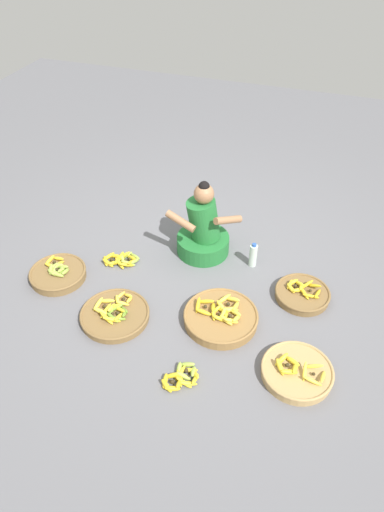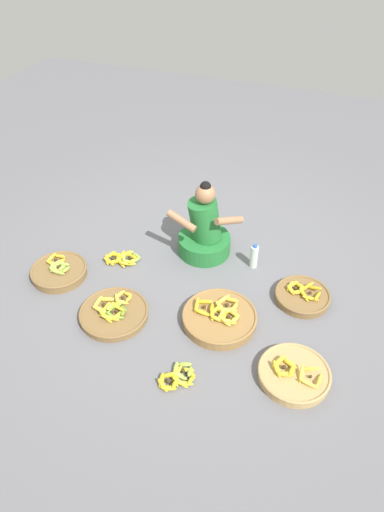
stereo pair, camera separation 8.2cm
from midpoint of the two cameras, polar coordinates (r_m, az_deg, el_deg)
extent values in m
plane|color=slate|center=(4.46, 0.31, -1.85)|extent=(10.00, 10.00, 0.00)
cylinder|color=#237233|center=(4.63, 0.85, 1.48)|extent=(0.52, 0.52, 0.18)
cylinder|color=#237233|center=(4.45, 0.89, 4.47)|extent=(0.42, 0.39, 0.45)
sphere|color=#9E704C|center=(4.29, 0.93, 7.64)|extent=(0.19, 0.19, 0.19)
sphere|color=black|center=(4.25, 0.94, 8.51)|extent=(0.10, 0.10, 0.10)
cylinder|color=#9E704C|center=(4.30, -1.95, 4.29)|extent=(0.31, 0.13, 0.16)
cylinder|color=#9E704C|center=(4.32, 3.89, 4.43)|extent=(0.24, 0.29, 0.16)
cylinder|color=brown|center=(4.56, -16.60, -2.22)|extent=(0.51, 0.51, 0.08)
torus|color=brown|center=(4.53, -16.70, -1.85)|extent=(0.53, 0.53, 0.02)
ellipsoid|color=#9EB747|center=(4.47, -15.78, -1.85)|extent=(0.04, 0.13, 0.07)
ellipsoid|color=#9EB747|center=(4.53, -16.11, -1.30)|extent=(0.13, 0.05, 0.06)
ellipsoid|color=#9EB747|center=(4.52, -16.95, -1.54)|extent=(0.04, 0.13, 0.07)
ellipsoid|color=#9EB747|center=(4.46, -16.67, -2.20)|extent=(0.13, 0.05, 0.06)
sphere|color=#382D19|center=(4.49, -16.38, -1.71)|extent=(0.03, 0.03, 0.03)
ellipsoid|color=yellow|center=(4.57, -16.46, -0.91)|extent=(0.05, 0.14, 0.07)
ellipsoid|color=yellow|center=(4.63, -16.59, -0.29)|extent=(0.14, 0.05, 0.06)
ellipsoid|color=yellow|center=(4.64, -17.56, -0.50)|extent=(0.06, 0.14, 0.06)
ellipsoid|color=yellow|center=(4.57, -17.41, -1.18)|extent=(0.14, 0.04, 0.06)
sphere|color=#382D19|center=(4.60, -17.03, -0.72)|extent=(0.03, 0.03, 0.03)
ellipsoid|color=#9EB747|center=(4.48, -16.26, -1.68)|extent=(0.04, 0.12, 0.08)
ellipsoid|color=#9EB747|center=(4.51, -16.19, -1.40)|extent=(0.11, 0.11, 0.07)
ellipsoid|color=#9EB747|center=(4.55, -16.66, -1.15)|extent=(0.13, 0.07, 0.07)
ellipsoid|color=#9EB747|center=(4.55, -17.10, -1.26)|extent=(0.10, 0.12, 0.07)
ellipsoid|color=#9EB747|center=(4.52, -17.44, -1.56)|extent=(0.08, 0.13, 0.08)
ellipsoid|color=#9EB747|center=(4.49, -17.27, -1.97)|extent=(0.13, 0.07, 0.06)
ellipsoid|color=#9EB747|center=(4.47, -16.70, -2.03)|extent=(0.12, 0.11, 0.06)
sphere|color=#382D19|center=(4.51, -16.81, -1.59)|extent=(0.04, 0.04, 0.04)
cylinder|color=olive|center=(3.98, 2.96, -7.64)|extent=(0.63, 0.63, 0.09)
torus|color=olive|center=(3.95, 2.98, -7.22)|extent=(0.64, 0.64, 0.02)
ellipsoid|color=yellow|center=(3.89, 4.88, -7.64)|extent=(0.07, 0.14, 0.08)
ellipsoid|color=yellow|center=(3.94, 4.72, -6.94)|extent=(0.14, 0.10, 0.07)
ellipsoid|color=yellow|center=(3.94, 3.71, -6.75)|extent=(0.13, 0.12, 0.08)
ellipsoid|color=yellow|center=(3.92, 3.26, -7.12)|extent=(0.04, 0.14, 0.08)
ellipsoid|color=yellow|center=(3.87, 3.59, -7.87)|extent=(0.14, 0.08, 0.07)
ellipsoid|color=yellow|center=(3.86, 4.21, -7.94)|extent=(0.14, 0.09, 0.09)
sphere|color=#382D19|center=(3.91, 4.10, -7.36)|extent=(0.03, 0.03, 0.03)
ellipsoid|color=yellow|center=(3.99, 4.81, -6.15)|extent=(0.04, 0.16, 0.08)
ellipsoid|color=yellow|center=(4.04, 4.36, -5.30)|extent=(0.16, 0.07, 0.08)
ellipsoid|color=yellow|center=(4.04, 3.32, -5.33)|extent=(0.13, 0.15, 0.08)
ellipsoid|color=yellow|center=(3.97, 3.06, -6.28)|extent=(0.14, 0.13, 0.07)
ellipsoid|color=yellow|center=(3.95, 4.15, -6.59)|extent=(0.15, 0.11, 0.08)
sphere|color=#382D19|center=(4.00, 3.88, -5.93)|extent=(0.03, 0.03, 0.03)
ellipsoid|color=gold|center=(3.97, 2.01, -6.28)|extent=(0.07, 0.15, 0.08)
ellipsoid|color=gold|center=(4.02, 1.16, -5.61)|extent=(0.15, 0.07, 0.06)
ellipsoid|color=gold|center=(3.98, 0.14, -6.05)|extent=(0.06, 0.15, 0.09)
ellipsoid|color=gold|center=(3.93, 0.83, -6.91)|extent=(0.15, 0.04, 0.07)
sphere|color=#382D19|center=(3.97, 1.07, -6.25)|extent=(0.03, 0.03, 0.03)
ellipsoid|color=yellow|center=(3.91, 3.59, -7.21)|extent=(0.05, 0.12, 0.07)
ellipsoid|color=yellow|center=(3.95, 3.26, -6.67)|extent=(0.12, 0.07, 0.07)
ellipsoid|color=yellow|center=(3.94, 2.36, -6.65)|extent=(0.10, 0.12, 0.08)
ellipsoid|color=yellow|center=(3.92, 2.06, -7.18)|extent=(0.08, 0.12, 0.06)
ellipsoid|color=yellow|center=(3.88, 2.75, -7.67)|extent=(0.12, 0.05, 0.08)
sphere|color=#382D19|center=(3.92, 2.83, -7.15)|extent=(0.03, 0.03, 0.03)
cylinder|color=brown|center=(4.08, -10.00, -7.22)|extent=(0.59, 0.59, 0.06)
torus|color=brown|center=(4.06, -10.05, -6.94)|extent=(0.60, 0.60, 0.02)
ellipsoid|color=olive|center=(4.00, -8.84, -6.96)|extent=(0.06, 0.14, 0.08)
ellipsoid|color=olive|center=(4.03, -8.90, -6.54)|extent=(0.13, 0.11, 0.08)
ellipsoid|color=olive|center=(4.06, -9.89, -6.30)|extent=(0.13, 0.12, 0.07)
ellipsoid|color=olive|center=(4.04, -10.45, -6.71)|extent=(0.04, 0.14, 0.06)
ellipsoid|color=olive|center=(3.99, -10.35, -7.44)|extent=(0.14, 0.08, 0.06)
ellipsoid|color=olive|center=(3.97, -9.70, -7.58)|extent=(0.14, 0.09, 0.07)
sphere|color=#382D19|center=(4.02, -9.69, -6.93)|extent=(0.03, 0.03, 0.03)
ellipsoid|color=yellow|center=(4.11, -8.28, -5.35)|extent=(0.04, 0.12, 0.07)
ellipsoid|color=yellow|center=(4.14, -8.41, -4.82)|extent=(0.12, 0.08, 0.08)
ellipsoid|color=yellow|center=(4.16, -9.41, -4.87)|extent=(0.08, 0.12, 0.06)
ellipsoid|color=yellow|center=(4.12, -9.69, -5.40)|extent=(0.10, 0.12, 0.05)
ellipsoid|color=yellow|center=(4.09, -9.08, -5.77)|extent=(0.13, 0.07, 0.06)
sphere|color=#382D19|center=(4.12, -8.97, -5.24)|extent=(0.03, 0.03, 0.03)
ellipsoid|color=yellow|center=(4.06, -10.41, -6.24)|extent=(0.04, 0.15, 0.09)
ellipsoid|color=yellow|center=(4.13, -10.98, -5.44)|extent=(0.16, 0.07, 0.06)
ellipsoid|color=yellow|center=(4.12, -12.01, -5.80)|extent=(0.05, 0.15, 0.06)
ellipsoid|color=yellow|center=(4.05, -11.66, -6.70)|extent=(0.15, 0.04, 0.08)
sphere|color=#382D19|center=(4.09, -11.25, -6.07)|extent=(0.03, 0.03, 0.03)
ellipsoid|color=yellow|center=(3.98, -9.47, -7.30)|extent=(0.05, 0.16, 0.08)
ellipsoid|color=yellow|center=(4.04, -9.56, -6.44)|extent=(0.16, 0.09, 0.08)
ellipsoid|color=yellow|center=(4.06, -10.33, -6.21)|extent=(0.16, 0.10, 0.09)
ellipsoid|color=yellow|center=(4.05, -11.13, -6.63)|extent=(0.06, 0.16, 0.07)
ellipsoid|color=yellow|center=(3.98, -11.04, -7.50)|extent=(0.16, 0.08, 0.09)
ellipsoid|color=yellow|center=(3.97, -10.42, -7.68)|extent=(0.16, 0.09, 0.09)
sphere|color=#382D19|center=(4.02, -10.31, -7.00)|extent=(0.03, 0.03, 0.03)
cylinder|color=tan|center=(3.72, 12.11, -13.83)|extent=(0.54, 0.54, 0.07)
torus|color=tan|center=(3.69, 12.19, -13.50)|extent=(0.55, 0.55, 0.02)
ellipsoid|color=yellow|center=(3.66, 15.13, -14.14)|extent=(0.04, 0.15, 0.07)
ellipsoid|color=yellow|center=(3.70, 14.08, -12.99)|extent=(0.15, 0.05, 0.08)
ellipsoid|color=yellow|center=(3.65, 13.03, -13.64)|extent=(0.04, 0.15, 0.09)
ellipsoid|color=yellow|center=(3.62, 13.91, -14.68)|extent=(0.15, 0.03, 0.07)
sphere|color=#382D19|center=(3.66, 14.08, -13.87)|extent=(0.03, 0.03, 0.03)
ellipsoid|color=yellow|center=(3.66, 11.92, -13.28)|extent=(0.05, 0.14, 0.08)
ellipsoid|color=yellow|center=(3.70, 11.61, -12.54)|extent=(0.14, 0.10, 0.06)
ellipsoid|color=yellow|center=(3.68, 10.30, -12.39)|extent=(0.11, 0.14, 0.09)
ellipsoid|color=yellow|center=(3.64, 10.12, -13.26)|extent=(0.12, 0.13, 0.08)
ellipsoid|color=yellow|center=(3.63, 11.21, -13.80)|extent=(0.14, 0.09, 0.07)
sphere|color=#382D19|center=(3.66, 10.98, -13.03)|extent=(0.03, 0.03, 0.03)
cylinder|color=brown|center=(4.29, 12.84, -4.67)|extent=(0.48, 0.48, 0.07)
torus|color=brown|center=(4.26, 12.91, -4.35)|extent=(0.49, 0.49, 0.02)
ellipsoid|color=gold|center=(4.25, 14.63, -4.48)|extent=(0.06, 0.16, 0.06)
ellipsoid|color=gold|center=(4.30, 14.19, -3.55)|extent=(0.15, 0.07, 0.09)
ellipsoid|color=gold|center=(4.29, 13.31, -3.48)|extent=(0.13, 0.12, 0.09)
ellipsoid|color=gold|center=(4.22, 13.04, -4.41)|extent=(0.13, 0.13, 0.07)
ellipsoid|color=gold|center=(4.21, 13.85, -4.80)|extent=(0.16, 0.06, 0.06)
sphere|color=#382D19|center=(4.26, 13.78, -4.15)|extent=(0.03, 0.03, 0.03)
ellipsoid|color=yellow|center=(4.26, 12.72, -3.77)|extent=(0.04, 0.12, 0.07)
ellipsoid|color=yellow|center=(4.29, 12.57, -3.37)|extent=(0.11, 0.10, 0.07)
ellipsoid|color=yellow|center=(4.30, 11.70, -3.19)|extent=(0.11, 0.10, 0.07)
ellipsoid|color=yellow|center=(4.28, 11.40, -3.43)|extent=(0.06, 0.12, 0.06)
ellipsoid|color=yellow|center=(4.24, 11.50, -3.90)|extent=(0.11, 0.11, 0.06)
ellipsoid|color=yellow|center=(4.24, 12.39, -4.11)|extent=(0.11, 0.10, 0.06)
sphere|color=#382D19|center=(4.27, 12.05, -3.63)|extent=(0.03, 0.03, 0.03)
ellipsoid|color=#9EB747|center=(4.56, -7.52, -0.62)|extent=(0.06, 0.15, 0.08)
ellipsoid|color=#9EB747|center=(4.63, -7.52, -0.05)|extent=(0.15, 0.10, 0.06)
ellipsoid|color=#9EB747|center=(4.65, -8.60, 0.03)|extent=(0.11, 0.14, 0.06)
ellipsoid|color=#9EB747|center=(4.59, -8.98, -0.51)|extent=(0.12, 0.14, 0.08)
ellipsoid|color=#9EB747|center=(4.55, -8.36, -0.88)|extent=(0.15, 0.07, 0.08)
sphere|color=#382D19|center=(4.60, -8.18, -0.37)|extent=(0.03, 0.03, 0.03)
ellipsoid|color=gold|center=(4.60, -9.64, -0.54)|extent=(0.05, 0.14, 0.08)
ellipsoid|color=gold|center=(4.64, -9.72, -0.11)|extent=(0.14, 0.10, 0.08)
ellipsoid|color=gold|center=(4.66, -10.00, 0.00)|extent=(0.14, 0.04, 0.07)
ellipsoid|color=gold|center=(4.66, -10.68, -0.07)|extent=(0.11, 0.14, 0.07)
ellipsoid|color=gold|center=(4.62, -11.05, -0.62)|extent=(0.11, 0.13, 0.06)
ellipsoid|color=gold|center=(4.58, -10.80, -0.83)|extent=(0.14, 0.07, 0.08)
ellipsoid|color=gold|center=(4.57, -10.02, -0.85)|extent=(0.12, 0.13, 0.08)
sphere|color=#382D19|center=(4.62, -10.33, -0.45)|extent=(0.03, 0.03, 0.03)
ellipsoid|color=gold|center=(4.55, -7.94, -0.74)|extent=(0.05, 0.16, 0.10)
ellipsoid|color=gold|center=(4.61, -7.98, -0.18)|extent=(0.15, 0.11, 0.08)
ellipsoid|color=gold|center=(4.63, -8.93, -0.01)|extent=(0.14, 0.13, 0.10)
ellipsoid|color=gold|center=(4.61, -9.36, -0.25)|extent=(0.06, 0.16, 0.10)
ellipsoid|color=gold|center=(4.56, -9.40, -0.89)|extent=(0.15, 0.12, 0.08)
ellipsoid|color=gold|center=(4.53, -8.50, -1.06)|extent=(0.15, 0.12, 0.09)
sphere|color=#382D19|center=(4.58, -8.66, -0.59)|extent=(0.03, 0.03, 0.03)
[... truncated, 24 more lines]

